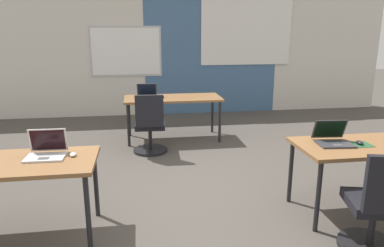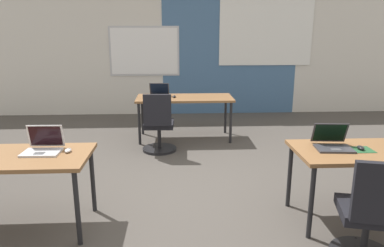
% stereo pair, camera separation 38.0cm
% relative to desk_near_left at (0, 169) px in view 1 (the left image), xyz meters
% --- Properties ---
extents(ground_plane, '(24.00, 24.00, 0.00)m').
position_rel_desk_near_left_xyz_m(ground_plane, '(1.75, 0.60, -0.66)').
color(ground_plane, '#47423D').
extents(back_wall_assembly, '(10.00, 0.27, 2.80)m').
position_rel_desk_near_left_xyz_m(back_wall_assembly, '(1.78, 4.80, 0.75)').
color(back_wall_assembly, silver).
rests_on(back_wall_assembly, ground).
extents(desk_near_left, '(1.60, 0.70, 0.72)m').
position_rel_desk_near_left_xyz_m(desk_near_left, '(0.00, 0.00, 0.00)').
color(desk_near_left, brown).
rests_on(desk_near_left, ground).
extents(desk_near_right, '(1.60, 0.70, 0.72)m').
position_rel_desk_near_left_xyz_m(desk_near_right, '(3.50, 0.00, 0.00)').
color(desk_near_right, brown).
rests_on(desk_near_right, ground).
extents(desk_far_center, '(1.60, 0.70, 0.72)m').
position_rel_desk_near_left_xyz_m(desk_far_center, '(1.75, 2.80, 0.00)').
color(desk_far_center, brown).
rests_on(desk_far_center, ground).
extents(laptop_near_right_inner, '(0.36, 0.35, 0.22)m').
position_rel_desk_near_left_xyz_m(laptop_near_right_inner, '(3.07, 0.07, 0.11)').
color(laptop_near_right_inner, '#333338').
rests_on(laptop_near_right_inner, desk_near_right).
extents(mousepad_near_right_inner, '(0.22, 0.19, 0.00)m').
position_rel_desk_near_left_xyz_m(mousepad_near_right_inner, '(3.31, -0.01, 0.06)').
color(mousepad_near_right_inner, '#23512D').
rests_on(mousepad_near_right_inner, desk_near_right).
extents(mouse_near_right_inner, '(0.06, 0.10, 0.03)m').
position_rel_desk_near_left_xyz_m(mouse_near_right_inner, '(3.31, -0.01, 0.08)').
color(mouse_near_right_inner, black).
rests_on(mouse_near_right_inner, mousepad_near_right_inner).
extents(chair_near_right_inner, '(0.54, 0.59, 0.92)m').
position_rel_desk_near_left_xyz_m(chair_near_right_inner, '(3.07, -0.69, -0.28)').
color(chair_near_right_inner, black).
rests_on(chair_near_right_inner, ground).
extents(laptop_far_left, '(0.35, 0.34, 0.22)m').
position_rel_desk_near_left_xyz_m(laptop_far_left, '(1.32, 2.83, 0.11)').
color(laptop_far_left, '#333338').
rests_on(laptop_far_left, desk_far_center).
extents(mouse_far_left, '(0.07, 0.11, 0.03)m').
position_rel_desk_near_left_xyz_m(mouse_far_left, '(1.58, 2.77, 0.08)').
color(mouse_far_left, black).
rests_on(mouse_far_left, desk_far_center).
extents(chair_far_left, '(0.52, 0.55, 0.92)m').
position_rel_desk_near_left_xyz_m(chair_far_left, '(1.34, 2.12, -0.28)').
color(chair_far_left, black).
rests_on(chair_far_left, ground).
extents(laptop_near_left_inner, '(0.34, 0.28, 0.23)m').
position_rel_desk_near_left_xyz_m(laptop_near_left_inner, '(0.36, 0.09, 0.11)').
color(laptop_near_left_inner, silver).
rests_on(laptop_near_left_inner, desk_near_left).
extents(mouse_near_left_inner, '(0.06, 0.10, 0.03)m').
position_rel_desk_near_left_xyz_m(mouse_near_left_inner, '(0.59, 0.07, 0.08)').
color(mouse_near_left_inner, silver).
rests_on(mouse_near_left_inner, desk_near_left).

